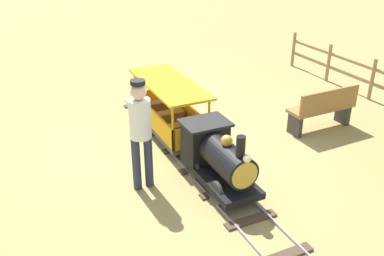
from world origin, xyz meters
The scene contains 6 objects.
ground_plane centered at (0.00, 0.00, 0.00)m, with size 60.00×60.00×0.00m, color #A38C51.
track centered at (0.00, 0.36, 0.02)m, with size 0.72×5.70×0.04m.
locomotive centered at (0.00, 1.22, 0.48)m, with size 0.68×1.45×1.01m.
passenger_car centered at (0.00, -0.54, 0.42)m, with size 0.78×2.00×0.97m.
conductor_person centered at (0.97, 0.81, 0.96)m, with size 0.30×0.30×1.62m.
park_bench centered at (-2.60, 0.42, 0.42)m, with size 1.31×0.43×0.82m.
Camera 1 is at (2.52, 5.72, 3.40)m, focal length 39.33 mm.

